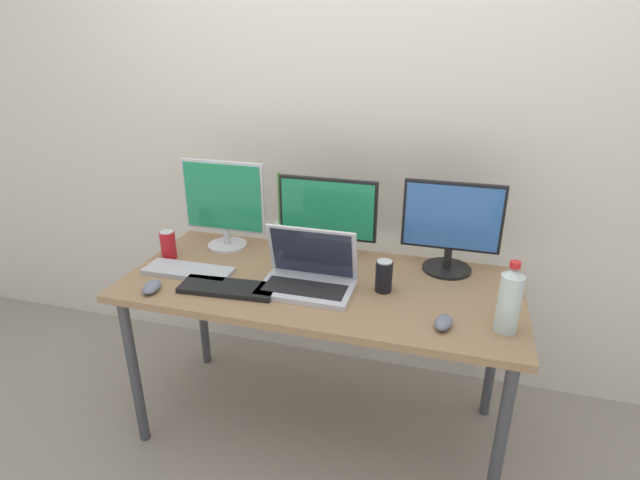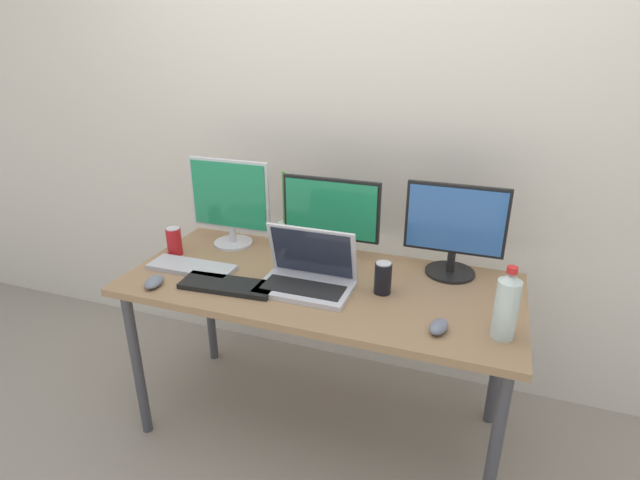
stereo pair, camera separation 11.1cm
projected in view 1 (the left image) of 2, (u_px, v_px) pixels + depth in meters
ground_plane at (320, 424)px, 2.29m from camera, size 16.00×16.00×0.00m
wall_back at (355, 117)px, 2.31m from camera, size 7.00×0.08×2.60m
work_desk at (320, 296)px, 2.03m from camera, size 1.57×0.70×0.74m
monitor_left at (224, 203)px, 2.25m from camera, size 0.39×0.18×0.41m
monitor_center at (328, 217)px, 2.14m from camera, size 0.43×0.21×0.36m
monitor_right at (451, 225)px, 2.02m from camera, size 0.40×0.20×0.38m
laptop_silver at (308, 275)px, 1.93m from camera, size 0.36×0.23×0.24m
keyboard_main at (188, 271)px, 2.07m from camera, size 0.37×0.13×0.02m
keyboard_aux at (228, 288)px, 1.93m from camera, size 0.38×0.16×0.02m
mouse_by_keyboard at (152, 287)px, 1.92m from camera, size 0.09×0.12×0.04m
mouse_by_laptop at (444, 322)px, 1.69m from camera, size 0.08×0.11×0.04m
water_bottle at (510, 300)px, 1.63m from camera, size 0.08×0.08×0.25m
soda_can_near_keyboard at (168, 245)px, 2.18m from camera, size 0.07×0.07×0.13m
soda_can_by_laptop at (384, 276)px, 1.91m from camera, size 0.07×0.07×0.13m
bamboo_vase at (281, 233)px, 2.26m from camera, size 0.06×0.06×0.37m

